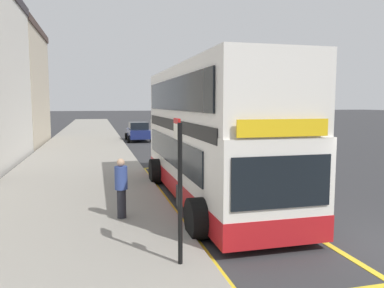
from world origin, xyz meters
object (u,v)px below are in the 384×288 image
(parked_car_navy_far, at_px, (138,132))
(parked_car_teal_behind, at_px, (193,124))
(double_decker_bus, at_px, (210,138))
(pedestrian_waiting_near_sign, at_px, (121,186))
(bus_stop_sign, at_px, (179,180))

(parked_car_navy_far, height_order, parked_car_teal_behind, same)
(parked_car_navy_far, bearing_deg, parked_car_teal_behind, 54.12)
(parked_car_navy_far, bearing_deg, double_decker_bus, -88.61)
(parked_car_teal_behind, xyz_separation_m, pedestrian_waiting_near_sign, (-10.37, -32.27, 0.22))
(parked_car_teal_behind, bearing_deg, bus_stop_sign, -107.47)
(double_decker_bus, height_order, parked_car_teal_behind, double_decker_bus)
(bus_stop_sign, bearing_deg, pedestrian_waiting_near_sign, 105.87)
(double_decker_bus, xyz_separation_m, bus_stop_sign, (-2.17, -5.11, -0.29))
(bus_stop_sign, distance_m, parked_car_navy_far, 25.55)
(double_decker_bus, bearing_deg, parked_car_navy_far, 90.47)
(pedestrian_waiting_near_sign, bearing_deg, parked_car_navy_far, 82.58)
(double_decker_bus, xyz_separation_m, parked_car_teal_behind, (7.29, 30.32, -1.26))
(parked_car_navy_far, xyz_separation_m, parked_car_teal_behind, (7.46, 9.97, 0.00))
(bus_stop_sign, xyz_separation_m, parked_car_teal_behind, (9.47, 35.43, -0.97))
(parked_car_navy_far, bearing_deg, pedestrian_waiting_near_sign, -96.50)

